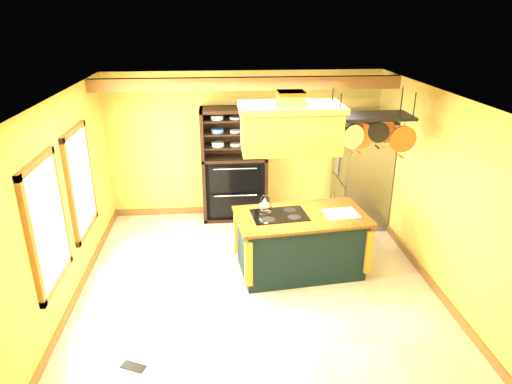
{
  "coord_description": "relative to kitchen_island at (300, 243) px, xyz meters",
  "views": [
    {
      "loc": [
        -0.48,
        -5.7,
        3.68
      ],
      "look_at": [
        0.03,
        0.3,
        1.28
      ],
      "focal_mm": 32.0,
      "sensor_mm": 36.0,
      "label": 1
    }
  ],
  "objects": [
    {
      "name": "floor",
      "position": [
        -0.68,
        -0.24,
        -0.47
      ],
      "size": [
        5.0,
        5.0,
        0.0
      ],
      "primitive_type": "plane",
      "color": "beige",
      "rests_on": "ground"
    },
    {
      "name": "ceiling",
      "position": [
        -0.68,
        -0.24,
        2.23
      ],
      "size": [
        5.0,
        5.0,
        0.0
      ],
      "primitive_type": "plane",
      "rotation": [
        3.14,
        0.0,
        0.0
      ],
      "color": "white",
      "rests_on": "wall_back"
    },
    {
      "name": "wall_back",
      "position": [
        -0.68,
        2.26,
        0.88
      ],
      "size": [
        5.0,
        0.02,
        2.7
      ],
      "primitive_type": "cube",
      "color": "gold",
      "rests_on": "floor"
    },
    {
      "name": "wall_front",
      "position": [
        -0.68,
        -2.74,
        0.88
      ],
      "size": [
        5.0,
        0.02,
        2.7
      ],
      "primitive_type": "cube",
      "color": "gold",
      "rests_on": "floor"
    },
    {
      "name": "wall_left",
      "position": [
        -3.18,
        -0.24,
        0.88
      ],
      "size": [
        0.02,
        5.0,
        2.7
      ],
      "primitive_type": "cube",
      "color": "gold",
      "rests_on": "floor"
    },
    {
      "name": "wall_right",
      "position": [
        1.82,
        -0.24,
        0.88
      ],
      "size": [
        0.02,
        5.0,
        2.7
      ],
      "primitive_type": "cube",
      "color": "gold",
      "rests_on": "floor"
    },
    {
      "name": "ceiling_beam",
      "position": [
        -0.68,
        1.46,
        2.12
      ],
      "size": [
        5.0,
        0.15,
        0.2
      ],
      "primitive_type": "cube",
      "color": "olive",
      "rests_on": "ceiling"
    },
    {
      "name": "window_near",
      "position": [
        -3.14,
        -1.04,
        0.93
      ],
      "size": [
        0.06,
        1.06,
        1.56
      ],
      "color": "olive",
      "rests_on": "wall_left"
    },
    {
      "name": "window_far",
      "position": [
        -3.14,
        0.36,
        0.93
      ],
      "size": [
        0.06,
        1.06,
        1.56
      ],
      "color": "olive",
      "rests_on": "wall_left"
    },
    {
      "name": "kitchen_island",
      "position": [
        0.0,
        0.0,
        0.0
      ],
      "size": [
        1.99,
        1.25,
        1.11
      ],
      "rotation": [
        0.0,
        0.0,
        0.11
      ],
      "color": "black",
      "rests_on": "floor"
    },
    {
      "name": "range_hood",
      "position": [
        -0.2,
        -0.0,
        1.77
      ],
      "size": [
        1.38,
        0.78,
        0.8
      ],
      "color": "gold",
      "rests_on": "ceiling"
    },
    {
      "name": "pot_rack",
      "position": [
        0.92,
        -0.0,
        1.76
      ],
      "size": [
        1.19,
        0.54,
        0.83
      ],
      "color": "black",
      "rests_on": "ceiling"
    },
    {
      "name": "refrigerator",
      "position": [
        1.39,
        1.66,
        0.47
      ],
      "size": [
        0.83,
        0.99,
        1.93
      ],
      "color": "gray",
      "rests_on": "floor"
    },
    {
      "name": "hutch",
      "position": [
        -0.89,
        2.03,
        0.36
      ],
      "size": [
        1.19,
        0.54,
        2.1
      ],
      "color": "black",
      "rests_on": "floor"
    },
    {
      "name": "floor_register",
      "position": [
        -2.18,
        -1.86,
        -0.46
      ],
      "size": [
        0.3,
        0.22,
        0.01
      ],
      "primitive_type": "cube",
      "rotation": [
        0.0,
        0.0,
        -0.42
      ],
      "color": "black",
      "rests_on": "floor"
    }
  ]
}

